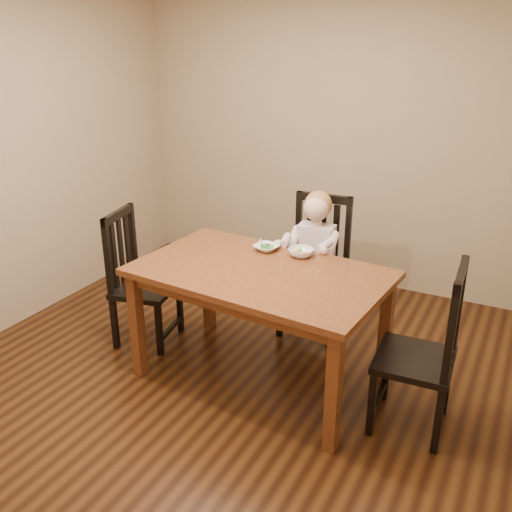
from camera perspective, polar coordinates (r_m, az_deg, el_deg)
The scene contains 9 objects.
room at distance 3.71m, azimuth -2.71°, elevation 6.22°, with size 4.01×4.01×2.71m.
dining_table at distance 3.86m, azimuth 0.41°, elevation -2.75°, with size 1.75×1.14×0.84m.
chair_child at distance 4.64m, azimuth 6.03°, elevation -1.23°, with size 0.51×0.49×1.12m.
chair_left at distance 4.55m, azimuth -11.60°, elevation -2.41°, with size 0.52×0.54×1.07m.
chair_right at distance 3.62m, azimuth 16.54°, elevation -9.29°, with size 0.48×0.50×1.11m.
toddler at distance 4.53m, azimuth 5.89°, elevation 0.47°, with size 0.37×0.47×0.64m, color silver, non-canonical shape.
bowl_peas at distance 4.15m, azimuth 1.04°, elevation 0.84°, with size 0.17×0.17×0.04m, color white.
bowl_veg at distance 4.06m, azimuth 4.51°, elevation 0.36°, with size 0.18×0.18×0.06m, color white.
fork at distance 4.15m, azimuth 0.42°, elevation 1.16°, with size 0.05×0.11×0.04m.
Camera 1 is at (1.80, -3.09, 2.35)m, focal length 40.00 mm.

